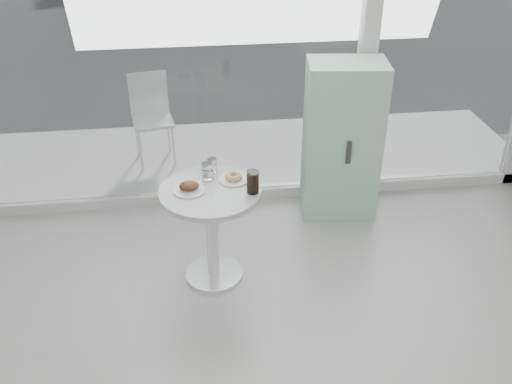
{
  "coord_description": "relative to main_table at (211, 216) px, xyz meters",
  "views": [
    {
      "loc": [
        -0.6,
        -1.52,
        2.84
      ],
      "look_at": [
        -0.2,
        1.7,
        0.85
      ],
      "focal_mm": 40.0,
      "sensor_mm": 36.0,
      "label": 1
    }
  ],
  "objects": [
    {
      "name": "plate_donut",
      "position": [
        0.18,
        0.11,
        0.24
      ],
      "size": [
        0.21,
        0.21,
        0.05
      ],
      "color": "silver",
      "rests_on": "main_table"
    },
    {
      "name": "storefront",
      "position": [
        0.57,
        1.1,
        1.16
      ],
      "size": [
        5.0,
        0.14,
        3.0
      ],
      "color": "silver",
      "rests_on": "ground"
    },
    {
      "name": "room_shell",
      "position": [
        0.5,
        -2.46,
        1.36
      ],
      "size": [
        6.0,
        6.0,
        6.0
      ],
      "color": "white",
      "rests_on": "ground"
    },
    {
      "name": "mint_cabinet",
      "position": [
        1.16,
        0.81,
        0.14
      ],
      "size": [
        0.68,
        0.49,
        1.37
      ],
      "rotation": [
        0.0,
        0.0,
        -0.11
      ],
      "color": "#8DB49D",
      "rests_on": "ground"
    },
    {
      "name": "cola_glass",
      "position": [
        0.29,
        -0.07,
        0.3
      ],
      "size": [
        0.09,
        0.09,
        0.17
      ],
      "color": "white",
      "rests_on": "main_table"
    },
    {
      "name": "water_tumbler_b",
      "position": [
        0.03,
        0.25,
        0.27
      ],
      "size": [
        0.07,
        0.07,
        0.11
      ],
      "color": "white",
      "rests_on": "main_table"
    },
    {
      "name": "main_table",
      "position": [
        0.0,
        0.0,
        0.0
      ],
      "size": [
        0.72,
        0.72,
        0.77
      ],
      "color": "white",
      "rests_on": "ground"
    },
    {
      "name": "patio_chair",
      "position": [
        -0.49,
        1.92,
        0.0
      ],
      "size": [
        0.44,
        0.44,
        0.89
      ],
      "rotation": [
        0.0,
        0.0,
        0.16
      ],
      "color": "white",
      "rests_on": "patio_deck"
    },
    {
      "name": "plate_fritter",
      "position": [
        -0.14,
        0.0,
        0.25
      ],
      "size": [
        0.23,
        0.23,
        0.07
      ],
      "color": "silver",
      "rests_on": "main_table"
    },
    {
      "name": "water_tumbler_a",
      "position": [
        -0.01,
        0.15,
        0.28
      ],
      "size": [
        0.08,
        0.08,
        0.13
      ],
      "color": "white",
      "rests_on": "main_table"
    },
    {
      "name": "patio_deck",
      "position": [
        0.5,
        1.9,
        -0.53
      ],
      "size": [
        5.6,
        1.6,
        0.05
      ],
      "primitive_type": "cube",
      "color": "silver",
      "rests_on": "ground"
    }
  ]
}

